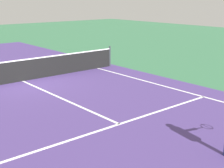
{
  "coord_description": "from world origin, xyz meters",
  "views": [
    {
      "loc": [
        -5.67,
        -12.86,
        3.53
      ],
      "look_at": [
        0.32,
        -5.7,
        1.0
      ],
      "focal_mm": 51.36,
      "sensor_mm": 36.0,
      "label": 1
    }
  ],
  "objects": [
    {
      "name": "line_sideline_right",
      "position": [
        4.11,
        -5.95,
        0.0
      ],
      "size": [
        0.1,
        11.89,
        0.01
      ],
      "primitive_type": "cube",
      "color": "white",
      "rests_on": "ground_plane"
    },
    {
      "name": "line_service_near",
      "position": [
        0.0,
        -6.4,
        0.0
      ],
      "size": [
        8.22,
        0.1,
        0.01
      ],
      "primitive_type": "cube",
      "color": "white",
      "rests_on": "ground_plane"
    },
    {
      "name": "court_surface_inbounds",
      "position": [
        0.0,
        0.0,
        0.0
      ],
      "size": [
        10.62,
        24.4,
        0.0
      ],
      "primitive_type": "cube",
      "color": "#4C387A",
      "rests_on": "ground_plane"
    },
    {
      "name": "ground_plane",
      "position": [
        0.0,
        0.0,
        0.0
      ],
      "size": [
        60.0,
        60.0,
        0.0
      ],
      "primitive_type": "plane",
      "color": "#38724C"
    },
    {
      "name": "line_center_service",
      "position": [
        0.0,
        -3.2,
        0.0
      ],
      "size": [
        0.1,
        6.4,
        0.01
      ],
      "primitive_type": "cube",
      "color": "white",
      "rests_on": "ground_plane"
    },
    {
      "name": "net",
      "position": [
        0.0,
        0.0,
        0.49
      ],
      "size": [
        9.94,
        0.09,
        1.07
      ],
      "color": "#33383D",
      "rests_on": "ground_plane"
    }
  ]
}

